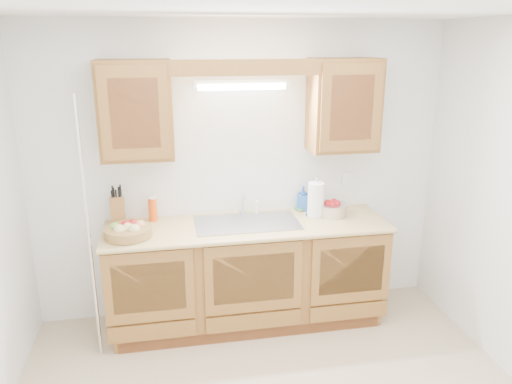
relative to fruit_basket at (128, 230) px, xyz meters
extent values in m
plane|color=white|center=(0.94, -1.09, 1.55)|extent=(3.50, 3.50, 0.00)
cube|color=silver|center=(0.94, 0.41, 0.30)|extent=(3.50, 0.02, 2.50)
cube|color=brown|center=(0.94, 0.11, -0.51)|extent=(2.20, 0.60, 0.86)
cube|color=tan|center=(0.94, 0.10, -0.07)|extent=(2.30, 0.63, 0.04)
cube|color=brown|center=(0.11, 0.25, 0.88)|extent=(0.55, 0.33, 0.75)
cube|color=brown|center=(1.77, 0.25, 0.88)|extent=(0.55, 0.33, 0.75)
cube|color=brown|center=(0.94, 0.10, 1.19)|extent=(2.20, 0.05, 0.12)
cylinder|color=white|center=(0.94, 0.31, 1.03)|extent=(0.70, 0.05, 0.05)
cube|color=white|center=(0.94, 0.34, 1.06)|extent=(0.76, 0.06, 0.05)
cube|color=#9E9EA3|center=(0.94, 0.12, -0.05)|extent=(0.84, 0.46, 0.01)
cube|color=#9E9EA3|center=(0.73, 0.12, -0.13)|extent=(0.39, 0.40, 0.16)
cube|color=#9E9EA3|center=(1.15, 0.12, -0.13)|extent=(0.39, 0.40, 0.16)
cylinder|color=silver|center=(0.94, 0.32, -0.03)|extent=(0.06, 0.06, 0.04)
cylinder|color=silver|center=(0.94, 0.32, 0.05)|extent=(0.02, 0.02, 0.16)
cylinder|color=silver|center=(0.94, 0.27, 0.14)|extent=(0.02, 0.12, 0.02)
cylinder|color=white|center=(1.06, 0.32, 0.01)|extent=(0.03, 0.03, 0.12)
cylinder|color=silver|center=(-0.26, -0.15, 0.05)|extent=(0.03, 0.03, 2.00)
cube|color=white|center=(1.89, 0.40, 0.20)|extent=(0.08, 0.01, 0.12)
cylinder|color=#A27B41|center=(0.00, 0.00, -0.01)|extent=(0.41, 0.41, 0.07)
sphere|color=#D8C67F|center=(-0.06, -0.04, 0.02)|extent=(0.09, 0.09, 0.09)
sphere|color=#D8C67F|center=(0.05, -0.05, 0.02)|extent=(0.09, 0.09, 0.09)
sphere|color=tan|center=(0.09, 0.04, 0.02)|extent=(0.08, 0.08, 0.08)
sphere|color=#B31419|center=(-0.02, 0.06, 0.02)|extent=(0.08, 0.08, 0.08)
sphere|color=#72A53F|center=(-0.10, 0.03, 0.02)|extent=(0.08, 0.08, 0.08)
sphere|color=#D8C67F|center=(0.00, -0.01, 0.02)|extent=(0.09, 0.09, 0.09)
sphere|color=#B31419|center=(0.03, 0.09, 0.02)|extent=(0.08, 0.08, 0.08)
cube|color=brown|center=(-0.09, 0.28, 0.06)|extent=(0.14, 0.20, 0.25)
cylinder|color=black|center=(-0.12, 0.26, 0.20)|extent=(0.02, 0.04, 0.09)
cylinder|color=black|center=(-0.09, 0.26, 0.20)|extent=(0.02, 0.04, 0.09)
cylinder|color=black|center=(-0.06, 0.26, 0.21)|extent=(0.02, 0.04, 0.09)
cylinder|color=black|center=(-0.11, 0.30, 0.21)|extent=(0.02, 0.04, 0.09)
cylinder|color=black|center=(-0.07, 0.30, 0.21)|extent=(0.02, 0.04, 0.09)
cylinder|color=black|center=(-0.12, 0.33, 0.22)|extent=(0.02, 0.04, 0.09)
cylinder|color=black|center=(-0.06, 0.33, 0.22)|extent=(0.02, 0.04, 0.09)
cylinder|color=#F34F0D|center=(0.18, 0.32, 0.05)|extent=(0.07, 0.07, 0.20)
cylinder|color=white|center=(0.18, 0.32, 0.15)|extent=(0.07, 0.07, 0.01)
imported|color=#2255AB|center=(1.48, 0.35, 0.06)|extent=(0.13, 0.13, 0.22)
cube|color=#CC333F|center=(1.48, 0.35, -0.05)|extent=(0.14, 0.12, 0.01)
cube|color=green|center=(1.48, 0.35, -0.04)|extent=(0.14, 0.12, 0.02)
cylinder|color=silver|center=(1.54, 0.17, -0.04)|extent=(0.17, 0.17, 0.01)
cylinder|color=silver|center=(1.54, 0.17, 0.12)|extent=(0.02, 0.02, 0.34)
cylinder|color=white|center=(1.54, 0.17, 0.10)|extent=(0.17, 0.17, 0.28)
sphere|color=silver|center=(1.54, 0.17, 0.29)|extent=(0.02, 0.02, 0.02)
cylinder|color=silver|center=(1.68, 0.18, 0.00)|extent=(0.31, 0.31, 0.10)
sphere|color=#B31419|center=(1.65, 0.18, 0.05)|extent=(0.07, 0.07, 0.07)
sphere|color=#B31419|center=(1.71, 0.20, 0.05)|extent=(0.07, 0.07, 0.07)
sphere|color=#B31419|center=(1.68, 0.15, 0.05)|extent=(0.07, 0.07, 0.07)
sphere|color=#B31419|center=(1.72, 0.16, 0.05)|extent=(0.07, 0.07, 0.07)
camera|label=1|loc=(0.30, -3.66, 1.39)|focal=35.00mm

